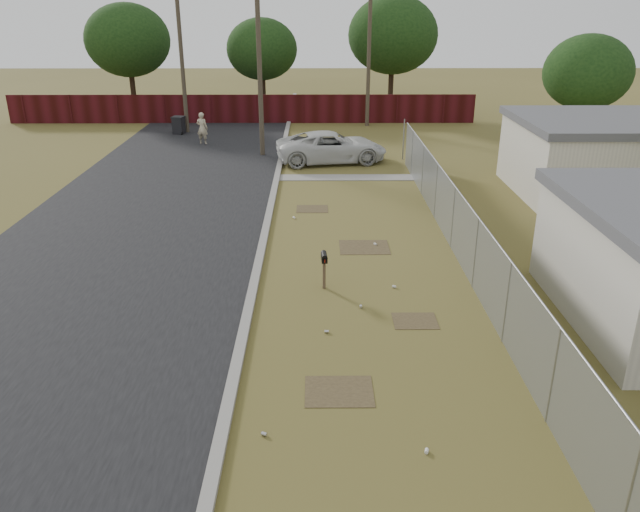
{
  "coord_description": "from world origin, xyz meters",
  "views": [
    {
      "loc": [
        -1.27,
        -15.71,
        7.41
      ],
      "look_at": [
        -1.16,
        -0.39,
        1.1
      ],
      "focal_mm": 35.0,
      "sensor_mm": 36.0,
      "label": 1
    }
  ],
  "objects_px": {
    "pedestrian": "(202,128)",
    "trash_bin": "(179,125)",
    "pickup_truck": "(332,147)",
    "mailbox": "(324,260)"
  },
  "relations": [
    {
      "from": "pedestrian",
      "to": "trash_bin",
      "type": "distance_m",
      "value": 3.4
    },
    {
      "from": "pickup_truck",
      "to": "pedestrian",
      "type": "distance_m",
      "value": 8.17
    },
    {
      "from": "mailbox",
      "to": "pickup_truck",
      "type": "bearing_deg",
      "value": 87.81
    },
    {
      "from": "trash_bin",
      "to": "pickup_truck",
      "type": "bearing_deg",
      "value": -38.18
    },
    {
      "from": "mailbox",
      "to": "pedestrian",
      "type": "height_order",
      "value": "pedestrian"
    },
    {
      "from": "pickup_truck",
      "to": "mailbox",
      "type": "bearing_deg",
      "value": 168.16
    },
    {
      "from": "pickup_truck",
      "to": "trash_bin",
      "type": "relative_size",
      "value": 5.18
    },
    {
      "from": "pickup_truck",
      "to": "pedestrian",
      "type": "height_order",
      "value": "pedestrian"
    },
    {
      "from": "mailbox",
      "to": "pickup_truck",
      "type": "distance_m",
      "value": 14.53
    },
    {
      "from": "mailbox",
      "to": "pedestrian",
      "type": "relative_size",
      "value": 0.61
    }
  ]
}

